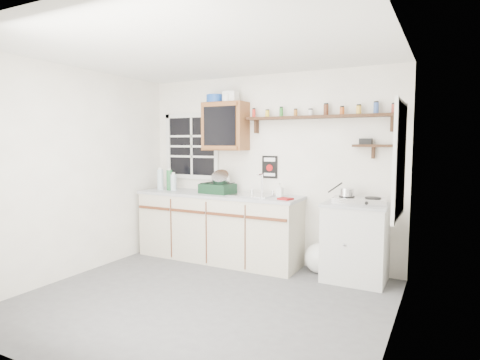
# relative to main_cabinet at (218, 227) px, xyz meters

# --- Properties ---
(room) EXTENTS (3.64, 3.24, 2.54)m
(room) POSITION_rel_main_cabinet_xyz_m (0.58, -1.30, 0.79)
(room) COLOR #4C4C4E
(room) RESTS_ON ground
(main_cabinet) EXTENTS (2.31, 0.63, 0.92)m
(main_cabinet) POSITION_rel_main_cabinet_xyz_m (0.00, 0.00, 0.00)
(main_cabinet) COLOR #BCB29C
(main_cabinet) RESTS_ON floor
(right_cabinet) EXTENTS (0.73, 0.57, 0.91)m
(right_cabinet) POSITION_rel_main_cabinet_xyz_m (1.83, 0.03, -0.01)
(right_cabinet) COLOR silver
(right_cabinet) RESTS_ON floor
(sink) EXTENTS (0.52, 0.44, 0.29)m
(sink) POSITION_rel_main_cabinet_xyz_m (0.54, 0.01, 0.47)
(sink) COLOR silver
(sink) RESTS_ON main_cabinet
(upper_cabinet) EXTENTS (0.60, 0.32, 0.65)m
(upper_cabinet) POSITION_rel_main_cabinet_xyz_m (0.03, 0.14, 1.36)
(upper_cabinet) COLOR brown
(upper_cabinet) RESTS_ON wall_back
(upper_cabinet_clutter) EXTENTS (0.46, 0.24, 0.14)m
(upper_cabinet_clutter) POSITION_rel_main_cabinet_xyz_m (-0.02, 0.14, 1.75)
(upper_cabinet_clutter) COLOR #174197
(upper_cabinet_clutter) RESTS_ON upper_cabinet
(spice_shelf) EXTENTS (1.91, 0.18, 0.35)m
(spice_shelf) POSITION_rel_main_cabinet_xyz_m (1.33, 0.21, 1.47)
(spice_shelf) COLOR black
(spice_shelf) RESTS_ON wall_back
(secondary_shelf) EXTENTS (0.45, 0.16, 0.24)m
(secondary_shelf) POSITION_rel_main_cabinet_xyz_m (1.94, 0.22, 1.12)
(secondary_shelf) COLOR black
(secondary_shelf) RESTS_ON wall_back
(warning_sign) EXTENTS (0.22, 0.02, 0.30)m
(warning_sign) POSITION_rel_main_cabinet_xyz_m (0.63, 0.29, 0.82)
(warning_sign) COLOR black
(warning_sign) RESTS_ON wall_back
(window_back) EXTENTS (0.93, 0.03, 0.98)m
(window_back) POSITION_rel_main_cabinet_xyz_m (-0.62, 0.29, 1.09)
(window_back) COLOR black
(window_back) RESTS_ON wall_back
(window_right) EXTENTS (0.03, 0.78, 1.08)m
(window_right) POSITION_rel_main_cabinet_xyz_m (2.37, -0.75, 0.99)
(window_right) COLOR black
(window_right) RESTS_ON wall_back
(water_bottles) EXTENTS (0.30, 0.13, 0.33)m
(water_bottles) POSITION_rel_main_cabinet_xyz_m (-0.84, -0.03, 0.60)
(water_bottles) COLOR #ACC1CA
(water_bottles) RESTS_ON main_cabinet
(dish_rack) EXTENTS (0.46, 0.36, 0.32)m
(dish_rack) POSITION_rel_main_cabinet_xyz_m (0.00, 0.02, 0.56)
(dish_rack) COLOR black
(dish_rack) RESTS_ON main_cabinet
(soap_bottle) EXTENTS (0.08, 0.08, 0.18)m
(soap_bottle) POSITION_rel_main_cabinet_xyz_m (0.87, 0.07, 0.55)
(soap_bottle) COLOR silver
(soap_bottle) RESTS_ON main_cabinet
(rag) EXTENTS (0.19, 0.17, 0.02)m
(rag) POSITION_rel_main_cabinet_xyz_m (1.03, -0.14, 0.47)
(rag) COLOR maroon
(rag) RESTS_ON main_cabinet
(hotplate) EXTENTS (0.62, 0.38, 0.08)m
(hotplate) POSITION_rel_main_cabinet_xyz_m (1.88, 0.01, 0.49)
(hotplate) COLOR silver
(hotplate) RESTS_ON right_cabinet
(saucepan) EXTENTS (0.35, 0.28, 0.17)m
(saucepan) POSITION_rel_main_cabinet_xyz_m (1.72, 0.01, 0.57)
(saucepan) COLOR silver
(saucepan) RESTS_ON hotplate
(trash_bag) EXTENTS (0.39, 0.35, 0.44)m
(trash_bag) POSITION_rel_main_cabinet_xyz_m (1.39, 0.10, -0.27)
(trash_bag) COLOR white
(trash_bag) RESTS_ON floor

